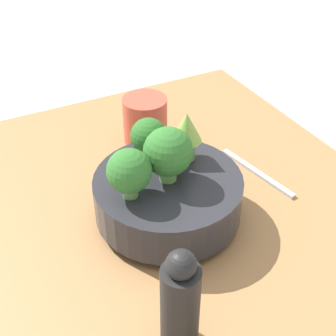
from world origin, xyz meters
TOP-DOWN VIEW (x-y plane):
  - ground_plane at (0.00, 0.00)m, footprint 6.00×6.00m
  - table at (0.00, 0.00)m, footprint 0.87×0.65m
  - bowl at (0.02, 0.03)m, footprint 0.22×0.22m
  - broccoli_floret_back at (0.01, 0.10)m, footprint 0.06×0.06m
  - broccoli_floret_right at (0.08, 0.03)m, footprint 0.05×0.05m
  - broccoli_floret_center at (0.02, 0.03)m, footprint 0.07×0.07m
  - romanesco_piece_near at (0.06, -0.01)m, footprint 0.05×0.05m
  - cup at (0.24, -0.03)m, footprint 0.08×0.08m
  - pepper_mill at (-0.17, 0.12)m, footprint 0.04×0.04m
  - fork at (0.05, -0.15)m, footprint 0.16×0.04m

SIDE VIEW (x-z plane):
  - ground_plane at x=0.00m, z-range 0.00..0.00m
  - table at x=0.00m, z-range 0.00..0.05m
  - fork at x=0.05m, z-range 0.05..0.05m
  - bowl at x=0.02m, z-range 0.05..0.13m
  - cup at x=0.24m, z-range 0.05..0.13m
  - pepper_mill at x=-0.17m, z-range 0.04..0.19m
  - broccoli_floret_right at x=0.08m, z-range 0.13..0.19m
  - broccoli_floret_back at x=0.01m, z-range 0.13..0.20m
  - broccoli_floret_center at x=0.02m, z-range 0.13..0.21m
  - romanesco_piece_near at x=0.06m, z-range 0.13..0.21m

